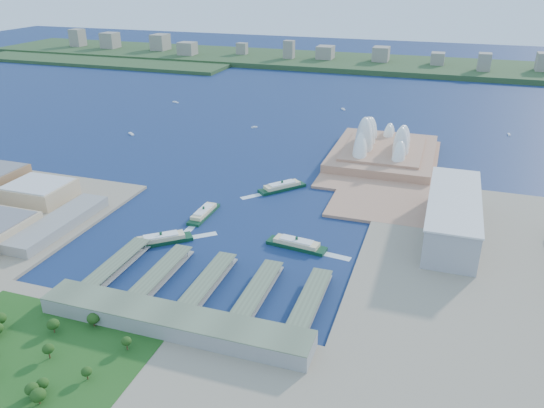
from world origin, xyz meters
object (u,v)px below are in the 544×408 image
(ferry_b, at_px, (282,185))
(ferry_c, at_px, (161,237))
(toaster_building, at_px, (452,216))
(opera_house, at_px, (385,135))
(ferry_d, at_px, (297,242))
(ferry_a, at_px, (204,211))

(ferry_b, relative_size, ferry_c, 1.00)
(toaster_building, height_order, ferry_b, toaster_building)
(opera_house, relative_size, ferry_d, 3.22)
(opera_house, bearing_deg, ferry_b, -123.71)
(ferry_b, distance_m, ferry_d, 136.97)
(toaster_building, relative_size, ferry_a, 2.94)
(ferry_a, xyz_separation_m, ferry_d, (108.98, -34.16, 0.30))
(ferry_a, relative_size, ferry_d, 0.94)
(toaster_building, xyz_separation_m, ferry_c, (-253.95, -100.87, -15.09))
(toaster_building, xyz_separation_m, ferry_d, (-132.32, -69.58, -15.22))
(ferry_a, distance_m, ferry_c, 66.66)
(ferry_a, distance_m, ferry_b, 107.47)
(ferry_c, bearing_deg, opera_house, -67.94)
(toaster_building, relative_size, ferry_d, 2.77)
(opera_house, distance_m, ferry_d, 274.19)
(ferry_b, bearing_deg, opera_house, 97.66)
(toaster_building, distance_m, ferry_d, 150.27)
(toaster_building, distance_m, ferry_c, 273.67)
(toaster_building, height_order, ferry_a, toaster_building)
(ferry_a, xyz_separation_m, ferry_c, (-12.64, -65.45, 0.43))
(toaster_building, distance_m, ferry_b, 194.73)
(ferry_a, bearing_deg, toaster_building, 8.75)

